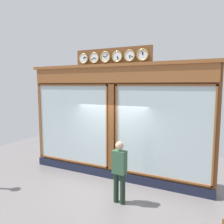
% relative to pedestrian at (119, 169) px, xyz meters
% --- Properties ---
extents(ground_plane, '(14.00, 14.00, 0.00)m').
position_rel_pedestrian_xyz_m(ground_plane, '(0.87, 1.48, -0.93)').
color(ground_plane, slate).
extents(shop_facade, '(6.54, 0.42, 4.32)m').
position_rel_pedestrian_xyz_m(shop_facade, '(0.87, -1.45, 1.01)').
color(shop_facade, brown).
rests_on(shop_facade, ground_plane).
extents(pedestrian, '(0.38, 0.25, 1.69)m').
position_rel_pedestrian_xyz_m(pedestrian, '(0.00, 0.00, 0.00)').
color(pedestrian, '#1C2F21').
rests_on(pedestrian, ground_plane).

